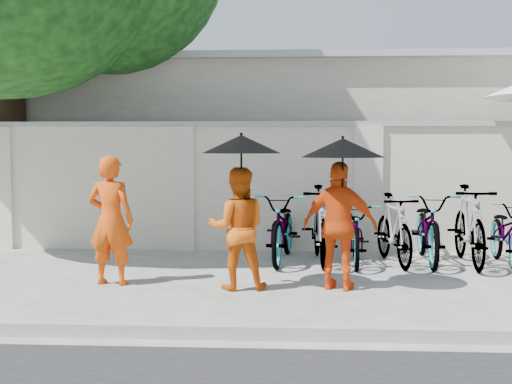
{
  "coord_description": "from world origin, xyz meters",
  "views": [
    {
      "loc": [
        0.79,
        -7.19,
        1.67
      ],
      "look_at": [
        0.34,
        0.93,
        1.1
      ],
      "focal_mm": 45.0,
      "sensor_mm": 36.0,
      "label": 1
    }
  ],
  "objects": [
    {
      "name": "ground",
      "position": [
        0.0,
        0.0,
        0.0
      ],
      "size": [
        80.0,
        80.0,
        0.0
      ],
      "primitive_type": "plane",
      "color": "#B6B4B1"
    },
    {
      "name": "kerb",
      "position": [
        0.0,
        -1.7,
        0.06
      ],
      "size": [
        40.0,
        0.16,
        0.12
      ],
      "primitive_type": "cube",
      "color": "#9B9B99",
      "rests_on": "ground"
    },
    {
      "name": "compound_wall",
      "position": [
        1.0,
        3.2,
        1.0
      ],
      "size": [
        20.0,
        0.3,
        2.0
      ],
      "primitive_type": "cube",
      "color": "silver",
      "rests_on": "ground"
    },
    {
      "name": "building_behind",
      "position": [
        2.0,
        7.0,
        1.6
      ],
      "size": [
        14.0,
        6.0,
        3.2
      ],
      "primitive_type": "cube",
      "color": "beige",
      "rests_on": "ground"
    },
    {
      "name": "monk_left",
      "position": [
        -1.4,
        0.42,
        0.79
      ],
      "size": [
        0.62,
        0.45,
        1.57
      ],
      "primitive_type": "imported",
      "rotation": [
        0.0,
        0.0,
        3.0
      ],
      "color": "#E3490B",
      "rests_on": "ground"
    },
    {
      "name": "monk_center",
      "position": [
        0.16,
        0.26,
        0.72
      ],
      "size": [
        0.74,
        0.6,
        1.44
      ],
      "primitive_type": "imported",
      "rotation": [
        0.0,
        0.0,
        3.23
      ],
      "color": "#D8550D",
      "rests_on": "ground"
    },
    {
      "name": "parasol_center",
      "position": [
        0.21,
        0.18,
        1.7
      ],
      "size": [
        0.92,
        0.92,
        1.0
      ],
      "color": "black",
      "rests_on": "ground"
    },
    {
      "name": "monk_right",
      "position": [
        1.35,
        0.29,
        0.75
      ],
      "size": [
        0.95,
        0.64,
        1.5
      ],
      "primitive_type": "imported",
      "rotation": [
        0.0,
        0.0,
        2.81
      ],
      "color": "#E7470E",
      "rests_on": "ground"
    },
    {
      "name": "parasol_right",
      "position": [
        1.37,
        0.21,
        1.66
      ],
      "size": [
        0.96,
        0.96,
        0.92
      ],
      "color": "black",
      "rests_on": "ground"
    },
    {
      "name": "bike_0",
      "position": [
        0.68,
        2.1,
        0.51
      ],
      "size": [
        0.87,
        1.98,
        1.01
      ],
      "primitive_type": "imported",
      "rotation": [
        0.0,
        0.0,
        -0.11
      ],
      "color": "#A4A4A5",
      "rests_on": "ground"
    },
    {
      "name": "bike_1",
      "position": [
        1.2,
        1.97,
        0.56
      ],
      "size": [
        0.59,
        1.88,
        1.12
      ],
      "primitive_type": "imported",
      "rotation": [
        0.0,
        0.0,
        0.03
      ],
      "color": "#A4A4A5",
      "rests_on": "ground"
    },
    {
      "name": "bike_2",
      "position": [
        1.72,
        1.93,
        0.45
      ],
      "size": [
        0.71,
        1.73,
        0.89
      ],
      "primitive_type": "imported",
      "rotation": [
        0.0,
        0.0,
        -0.07
      ],
      "color": "#A4A4A5",
      "rests_on": "ground"
    },
    {
      "name": "bike_3",
      "position": [
        2.24,
        1.95,
        0.5
      ],
      "size": [
        0.69,
        1.73,
        1.01
      ],
      "primitive_type": "imported",
      "rotation": [
        0.0,
        0.0,
        0.13
      ],
      "color": "#A4A4A5",
      "rests_on": "ground"
    },
    {
      "name": "bike_4",
      "position": [
        2.76,
        2.1,
        0.51
      ],
      "size": [
        0.82,
        2.0,
        1.03
      ],
      "primitive_type": "imported",
      "rotation": [
        0.0,
        0.0,
        -0.07
      ],
      "color": "#A4A4A5",
      "rests_on": "ground"
    },
    {
      "name": "bike_5",
      "position": [
        3.28,
        1.91,
        0.57
      ],
      "size": [
        0.64,
        1.92,
        1.14
      ],
      "primitive_type": "imported",
      "rotation": [
        0.0,
        0.0,
        -0.06
      ],
      "color": "#A4A4A5",
      "rests_on": "ground"
    },
    {
      "name": "bike_6",
      "position": [
        3.81,
        1.89,
        0.47
      ],
      "size": [
        0.78,
        1.84,
        0.94
      ],
      "primitive_type": "imported",
      "rotation": [
        0.0,
        0.0,
        -0.09
      ],
      "color": "#A4A4A5",
      "rests_on": "ground"
    }
  ]
}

